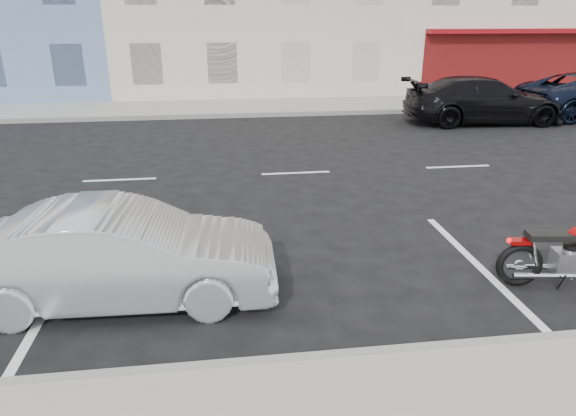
# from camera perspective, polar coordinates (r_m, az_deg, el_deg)

# --- Properties ---
(ground) EXTENTS (120.00, 120.00, 0.00)m
(ground) POSITION_cam_1_polar(r_m,az_deg,el_deg) (12.49, 10.01, 4.20)
(ground) COLOR black
(ground) RESTS_ON ground
(sidewalk_far) EXTENTS (80.00, 3.40, 0.15)m
(sidewalk_far) POSITION_cam_1_polar(r_m,az_deg,el_deg) (20.43, -11.32, 10.78)
(sidewalk_far) COLOR gray
(sidewalk_far) RESTS_ON ground
(curb_near) EXTENTS (80.00, 0.12, 0.16)m
(curb_near) POSITION_cam_1_polar(r_m,az_deg,el_deg) (5.73, -19.99, -17.45)
(curb_near) COLOR gray
(curb_near) RESTS_ON ground
(curb_far) EXTENTS (80.00, 0.12, 0.16)m
(curb_far) POSITION_cam_1_polar(r_m,az_deg,el_deg) (18.76, -11.60, 9.90)
(curb_far) COLOR gray
(curb_far) RESTS_ON ground
(sedan_silver) EXTENTS (3.95, 1.49, 1.29)m
(sedan_silver) POSITION_cam_1_polar(r_m,az_deg,el_deg) (6.85, -18.11, -5.01)
(sedan_silver) COLOR #AAADB2
(sedan_silver) RESTS_ON ground
(car_far) EXTENTS (5.38, 2.40, 1.53)m
(car_far) POSITION_cam_1_polar(r_m,az_deg,el_deg) (18.82, 20.90, 11.14)
(car_far) COLOR black
(car_far) RESTS_ON ground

